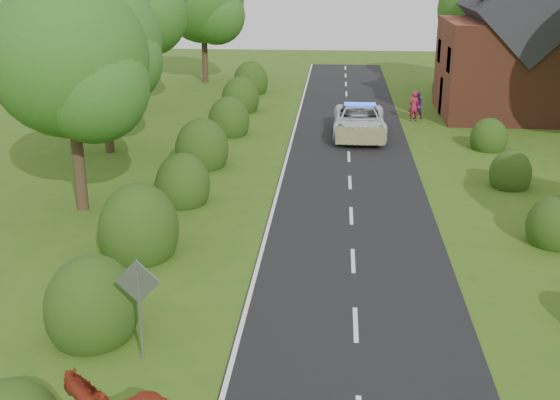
# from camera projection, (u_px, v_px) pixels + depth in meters

# --- Properties ---
(road) EXTENTS (6.00, 70.00, 0.02)m
(road) POSITION_uv_depth(u_px,v_px,m) (350.00, 190.00, 28.28)
(road) COLOR black
(road) RESTS_ON ground
(road_markings) EXTENTS (4.96, 70.00, 0.01)m
(road_markings) POSITION_uv_depth(u_px,v_px,m) (308.00, 206.00, 26.45)
(road_markings) COLOR white
(road_markings) RESTS_ON road
(hedgerow_left) EXTENTS (2.75, 50.41, 3.00)m
(hedgerow_left) POSITION_uv_depth(u_px,v_px,m) (172.00, 195.00, 25.43)
(hedgerow_left) COLOR #244516
(hedgerow_left) RESTS_ON ground
(hedgerow_right) EXTENTS (2.10, 45.78, 2.10)m
(hedgerow_right) POSITION_uv_depth(u_px,v_px,m) (545.00, 215.00, 24.03)
(hedgerow_right) COLOR #244516
(hedgerow_right) RESTS_ON ground
(tree_left_a) EXTENTS (5.74, 5.60, 8.38)m
(tree_left_a) POSITION_uv_depth(u_px,v_px,m) (75.00, 66.00, 24.33)
(tree_left_a) COLOR #332316
(tree_left_a) RESTS_ON ground
(tree_left_b) EXTENTS (5.74, 5.60, 8.07)m
(tree_left_b) POSITION_uv_depth(u_px,v_px,m) (106.00, 46.00, 32.07)
(tree_left_b) COLOR #332316
(tree_left_b) RESTS_ON ground
(tree_left_c) EXTENTS (6.97, 6.80, 10.22)m
(tree_left_c) POSITION_uv_depth(u_px,v_px,m) (133.00, 0.00, 41.08)
(tree_left_c) COLOR #332316
(tree_left_c) RESTS_ON ground
(tree_left_d) EXTENTS (6.15, 6.00, 8.89)m
(tree_left_d) POSITION_uv_depth(u_px,v_px,m) (206.00, 5.00, 50.62)
(tree_left_d) COLOR #332316
(tree_left_d) RESTS_ON ground
(tree_right_c) EXTENTS (6.15, 6.00, 8.58)m
(tree_right_c) POSITION_uv_depth(u_px,v_px,m) (486.00, 13.00, 47.33)
(tree_right_c) COLOR #332316
(tree_right_c) RESTS_ON ground
(road_sign) EXTENTS (1.06, 0.08, 2.53)m
(road_sign) POSITION_uv_depth(u_px,v_px,m) (138.00, 295.00, 15.89)
(road_sign) COLOR gray
(road_sign) RESTS_ON ground
(house) EXTENTS (8.00, 7.40, 9.17)m
(house) POSITION_uv_depth(u_px,v_px,m) (514.00, 51.00, 40.43)
(house) COLOR brown
(house) RESTS_ON ground
(police_van) EXTENTS (2.70, 5.89, 1.77)m
(police_van) POSITION_uv_depth(u_px,v_px,m) (359.00, 121.00, 36.60)
(police_van) COLOR silver
(police_van) RESTS_ON ground
(pedestrian_red) EXTENTS (0.71, 0.56, 1.72)m
(pedestrian_red) POSITION_uv_depth(u_px,v_px,m) (414.00, 106.00, 39.93)
(pedestrian_red) COLOR maroon
(pedestrian_red) RESTS_ON ground
(pedestrian_purple) EXTENTS (0.80, 0.65, 1.55)m
(pedestrian_purple) POSITION_uv_depth(u_px,v_px,m) (417.00, 105.00, 40.59)
(pedestrian_purple) COLOR #3F1B6F
(pedestrian_purple) RESTS_ON ground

